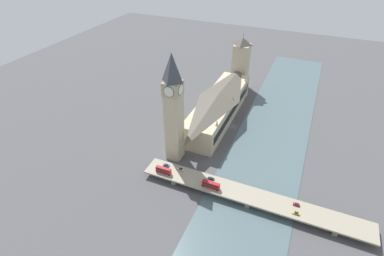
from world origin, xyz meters
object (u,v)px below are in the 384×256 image
parliament_hall (219,106)px  double_decker_bus_lead (211,185)px  car_northbound_mid (166,165)px  road_bridge (250,196)px  victoria_tower (241,64)px  car_southbound_lead (211,178)px  car_northbound_lead (296,204)px  car_northbound_tail (181,169)px  clock_tower (173,107)px  car_southbound_mid (296,213)px  double_decker_bus_mid (163,170)px

parliament_hall → double_decker_bus_lead: (-25.21, 88.00, -5.07)m
car_northbound_mid → parliament_hall: bearing=-97.4°
road_bridge → car_northbound_mid: bearing=-3.2°
victoria_tower → road_bridge: size_ratio=0.40×
parliament_hall → victoria_tower: 67.02m
victoria_tower → road_bridge: victoria_tower is taller
victoria_tower → car_southbound_lead: 149.62m
road_bridge → car_northbound_lead: (-27.61, -3.03, 1.70)m
car_northbound_lead → car_northbound_tail: bearing=-0.4°
clock_tower → car_southbound_lead: 53.91m
car_southbound_lead → parliament_hall: bearing=-74.3°
car_northbound_lead → car_southbound_lead: car_northbound_lead is taller
clock_tower → car_northbound_lead: bearing=168.7°
clock_tower → road_bridge: (-62.21, 21.00, -38.89)m
car_southbound_mid → car_northbound_lead: bearing=-84.4°
parliament_hall → car_northbound_mid: 81.91m
clock_tower → car_northbound_lead: 98.86m
clock_tower → car_southbound_lead: bearing=153.3°
victoria_tower → car_northbound_lead: (-77.77, 146.86, -20.85)m
car_northbound_mid → car_southbound_lead: size_ratio=0.99×
victoria_tower → car_southbound_mid: size_ratio=14.09×
victoria_tower → double_decker_bus_lead: 156.78m
parliament_hall → car_southbound_mid: parliament_hall is taller
double_decker_bus_mid → car_southbound_mid: bearing=179.9°
clock_tower → car_southbound_lead: size_ratio=18.52×
road_bridge → car_northbound_tail: 49.80m
car_southbound_lead → car_southbound_mid: bearing=172.6°
road_bridge → car_northbound_lead: 27.83m
clock_tower → car_northbound_tail: clock_tower is taller
car_northbound_tail → car_southbound_mid: (-77.92, 7.27, -0.10)m
clock_tower → car_northbound_mid: (-1.60, 17.61, -37.20)m
car_northbound_tail → parliament_hall: bearing=-89.7°
double_decker_bus_lead → road_bridge: bearing=-171.6°
clock_tower → double_decker_bus_mid: (-3.18, 24.58, -35.32)m
clock_tower → car_southbound_mid: clock_tower is taller
clock_tower → car_northbound_mid: clock_tower is taller
car_southbound_mid → car_northbound_tail: bearing=-5.3°
car_northbound_tail → double_decker_bus_lead: bearing=163.8°
clock_tower → victoria_tower: 130.48m
parliament_hall → double_decker_bus_mid: bearing=84.2°
clock_tower → car_southbound_mid: bearing=164.7°
parliament_hall → car_northbound_lead: size_ratio=27.37×
parliament_hall → car_northbound_mid: (10.50, 80.94, -6.96)m
parliament_hall → road_bridge: parliament_hall is taller
car_northbound_lead → victoria_tower: bearing=-62.1°
double_decker_bus_lead → car_northbound_tail: double_decker_bus_lead is taller
double_decker_bus_lead → car_southbound_lead: double_decker_bus_lead is taller
car_northbound_lead → car_southbound_mid: car_northbound_lead is taller
car_southbound_lead → car_northbound_lead: bearing=179.5°
double_decker_bus_mid → car_southbound_lead: size_ratio=2.52×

